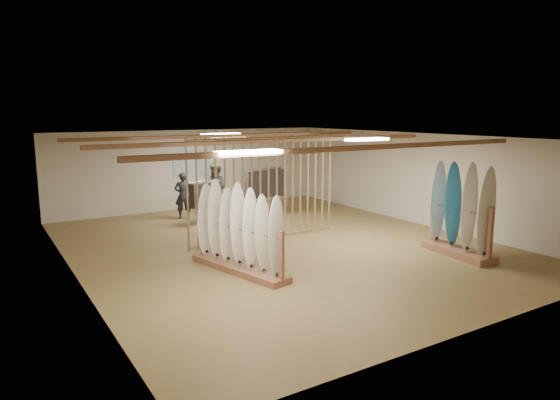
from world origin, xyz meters
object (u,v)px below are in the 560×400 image
clothing_rack_b (265,183)px  shopper_a (183,192)px  rack_right (460,225)px  shopper_b (217,187)px  clothing_rack_a (206,194)px  rack_left (239,242)px

clothing_rack_b → shopper_a: shopper_a is taller
rack_right → shopper_b: 7.80m
clothing_rack_b → clothing_rack_a: bearing=-179.2°
clothing_rack_a → shopper_b: bearing=16.3°
rack_left → shopper_b: shopper_b is taller
rack_right → shopper_b: size_ratio=1.10×
clothing_rack_b → rack_right: bearing=-76.6°
clothing_rack_b → shopper_a: 2.72m
clothing_rack_b → shopper_a: bearing=164.5°
shopper_b → rack_right: bearing=-28.8°
rack_left → clothing_rack_a: 5.28m
rack_right → clothing_rack_b: 6.93m
shopper_a → shopper_b: shopper_b is taller
clothing_rack_b → shopper_a: size_ratio=0.94×
rack_right → clothing_rack_b: (-1.53, 6.75, 0.30)m
rack_left → shopper_a: (0.97, 5.83, 0.20)m
clothing_rack_b → shopper_b: size_ratio=0.80×
rack_left → clothing_rack_b: 6.22m
rack_right → shopper_a: (-4.14, 7.50, 0.11)m
shopper_a → shopper_b: size_ratio=0.85×
rack_right → clothing_rack_a: 7.68m
rack_left → shopper_b: (2.01, 5.48, 0.36)m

